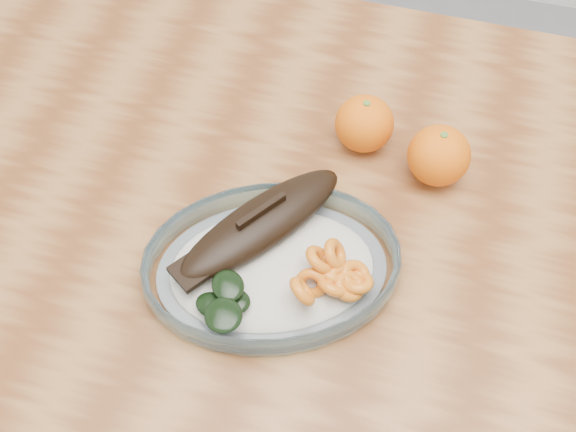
{
  "coord_description": "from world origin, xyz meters",
  "views": [
    {
      "loc": [
        0.02,
        -0.42,
        1.38
      ],
      "look_at": [
        -0.1,
        0.01,
        0.77
      ],
      "focal_mm": 45.0,
      "sensor_mm": 36.0,
      "label": 1
    }
  ],
  "objects": [
    {
      "name": "orange_right",
      "position": [
        -0.05,
        0.14,
        0.78
      ],
      "size": [
        0.07,
        0.07,
        0.07
      ],
      "primitive_type": "sphere",
      "color": "#FF5605",
      "rests_on": "dining_table"
    },
    {
      "name": "plated_meal",
      "position": [
        -0.1,
        -0.05,
        0.77
      ],
      "size": [
        0.61,
        0.61,
        0.08
      ],
      "rotation": [
        0.0,
        0.0,
        0.39
      ],
      "color": "white",
      "rests_on": "dining_table"
    },
    {
      "name": "orange_left",
      "position": [
        0.04,
        0.12,
        0.78
      ],
      "size": [
        0.07,
        0.07,
        0.07
      ],
      "primitive_type": "sphere",
      "color": "#FF5605",
      "rests_on": "dining_table"
    },
    {
      "name": "dining_table",
      "position": [
        0.0,
        0.0,
        0.65
      ],
      "size": [
        1.2,
        0.8,
        0.75
      ],
      "color": "brown",
      "rests_on": "ground"
    }
  ]
}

